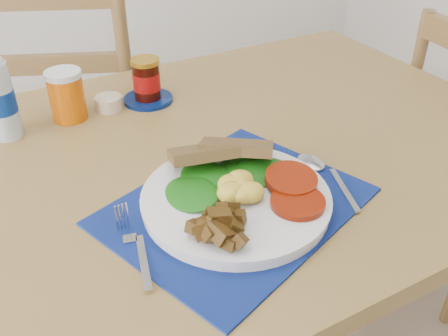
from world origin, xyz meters
name	(u,v)px	position (x,y,z in m)	size (l,w,h in m)	color
table	(198,187)	(0.00, 0.20, 0.67)	(1.40, 0.90, 0.75)	brown
chair_far	(70,96)	(-0.09, 0.91, 0.59)	(0.57, 0.56, 1.18)	brown
placemat	(236,206)	(-0.02, 0.02, 0.75)	(0.41, 0.32, 0.00)	black
breakfast_plate	(234,197)	(-0.02, 0.01, 0.78)	(0.31, 0.31, 0.07)	silver
fork	(135,247)	(-0.20, 0.00, 0.76)	(0.04, 0.16, 0.00)	#B2B5BA
spoon	(320,171)	(0.17, 0.03, 0.76)	(0.05, 0.19, 0.01)	#B2B5BA
juice_glass	(67,97)	(-0.18, 0.46, 0.80)	(0.07, 0.07, 0.10)	#CD5705
ramekin	(109,103)	(-0.09, 0.46, 0.77)	(0.06, 0.06, 0.03)	#C2B38E
jam_on_saucer	(147,83)	(0.00, 0.46, 0.80)	(0.11, 0.11, 0.10)	#04174E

